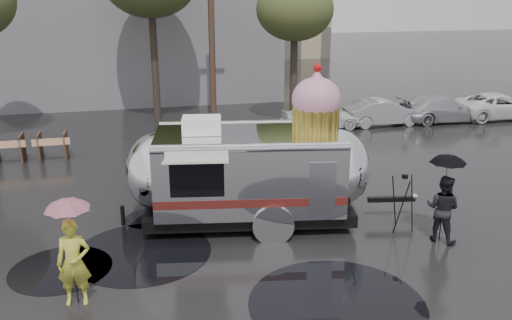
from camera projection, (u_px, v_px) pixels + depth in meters
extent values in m
plane|color=black|center=(197.00, 285.00, 11.56)|extent=(120.00, 120.00, 0.00)
cylinder|color=black|center=(142.00, 252.00, 12.98)|extent=(3.30, 3.30, 0.01)
cylinder|color=black|center=(150.00, 218.00, 14.85)|extent=(1.40, 1.40, 0.01)
cylinder|color=black|center=(61.00, 269.00, 12.20)|extent=(2.27, 2.27, 0.01)
cylinder|color=black|center=(337.00, 304.00, 10.88)|extent=(3.58, 3.58, 0.01)
cylinder|color=#473323|center=(211.00, 24.00, 23.69)|extent=(0.28, 0.28, 9.00)
cylinder|color=#382D26|center=(154.00, 49.00, 24.43)|extent=(0.32, 0.32, 6.75)
cylinder|color=#382D26|center=(294.00, 65.00, 24.06)|extent=(0.32, 0.32, 5.40)
ellipsoid|color=#353E1D|center=(295.00, 10.00, 23.32)|extent=(3.36, 3.36, 2.64)
cube|color=#473323|center=(22.00, 148.00, 19.59)|extent=(0.08, 0.80, 1.00)
cube|color=#E5590C|center=(6.00, 145.00, 19.07)|extent=(1.30, 0.04, 0.25)
cube|color=#473323|center=(40.00, 147.00, 19.72)|extent=(0.08, 0.80, 1.00)
cube|color=#473323|center=(66.00, 145.00, 19.91)|extent=(0.08, 0.80, 1.00)
cube|color=#E5590C|center=(51.00, 142.00, 19.39)|extent=(1.30, 0.04, 0.25)
imported|color=silver|center=(321.00, 113.00, 23.96)|extent=(4.00, 1.80, 1.40)
imported|color=#B2B2B7|center=(384.00, 110.00, 24.60)|extent=(4.00, 1.80, 1.40)
imported|color=#B2B2B7|center=(443.00, 106.00, 25.23)|extent=(4.20, 1.80, 1.44)
imported|color=silver|center=(500.00, 103.00, 25.86)|extent=(4.40, 1.90, 1.50)
cube|color=silver|center=(249.00, 168.00, 14.22)|extent=(5.11, 3.22, 1.95)
ellipsoid|color=silver|center=(338.00, 166.00, 14.37)|extent=(2.00, 2.72, 1.95)
ellipsoid|color=silver|center=(157.00, 170.00, 14.07)|extent=(2.00, 2.72, 1.95)
cube|color=black|center=(249.00, 208.00, 14.57)|extent=(5.70, 3.00, 0.33)
cylinder|color=black|center=(273.00, 225.00, 13.54)|extent=(0.79, 0.36, 0.76)
cylinder|color=black|center=(265.00, 193.00, 15.66)|extent=(0.79, 0.36, 0.76)
cylinder|color=silver|center=(273.00, 226.00, 13.38)|extent=(1.04, 0.27, 1.04)
cube|color=black|center=(391.00, 199.00, 14.77)|extent=(1.31, 0.33, 0.13)
sphere|color=silver|center=(415.00, 197.00, 14.79)|extent=(0.20, 0.20, 0.17)
cylinder|color=black|center=(123.00, 215.00, 14.39)|extent=(0.12, 0.12, 0.54)
cube|color=#4F1714|center=(251.00, 204.00, 13.19)|extent=(4.72, 0.78, 0.22)
cube|color=#4F1714|center=(246.00, 171.00, 15.55)|extent=(4.72, 0.78, 0.22)
cube|color=black|center=(197.00, 180.00, 12.89)|extent=(1.29, 0.24, 0.87)
cube|color=beige|center=(196.00, 162.00, 12.48)|extent=(1.58, 0.77, 0.16)
cube|color=silver|center=(322.00, 190.00, 13.19)|extent=(0.65, 0.13, 1.41)
cube|color=white|center=(202.00, 125.00, 13.78)|extent=(1.07, 0.85, 0.41)
cylinder|color=gold|center=(316.00, 119.00, 13.93)|extent=(1.29, 1.29, 0.65)
ellipsoid|color=#D392AA|center=(316.00, 99.00, 13.77)|extent=(1.44, 1.44, 1.13)
cone|color=#D392AA|center=(317.00, 77.00, 13.59)|extent=(0.62, 0.62, 0.43)
sphere|color=red|center=(317.00, 68.00, 13.52)|extent=(0.25, 0.25, 0.22)
imported|color=gold|center=(74.00, 263.00, 10.65)|extent=(0.68, 0.49, 1.80)
imported|color=pink|center=(68.00, 215.00, 10.34)|extent=(1.07, 1.07, 0.73)
cylinder|color=black|center=(74.00, 266.00, 10.68)|extent=(0.02, 0.02, 1.65)
imported|color=black|center=(443.00, 209.00, 13.35)|extent=(0.88, 0.92, 1.71)
imported|color=black|center=(447.00, 168.00, 13.02)|extent=(1.06, 1.06, 0.73)
cylinder|color=black|center=(442.00, 210.00, 13.36)|extent=(0.02, 0.02, 1.65)
cylinder|color=black|center=(412.00, 203.00, 14.01)|extent=(0.05, 0.34, 1.48)
cylinder|color=black|center=(394.00, 201.00, 14.15)|extent=(0.31, 0.17, 1.48)
cylinder|color=black|center=(401.00, 207.00, 13.73)|extent=(0.29, 0.20, 1.48)
cube|color=black|center=(405.00, 176.00, 13.73)|extent=(0.13, 0.11, 0.10)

